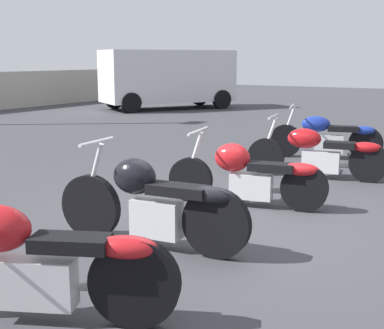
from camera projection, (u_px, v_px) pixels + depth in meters
The scene contains 7 objects.
ground_plane at pixel (221, 225), 6.00m from camera, with size 60.00×60.00×0.00m, color #38383D.
motorcycle_slot_1 at pixel (29, 262), 3.72m from camera, with size 1.13×2.06×1.01m.
motorcycle_slot_2 at pixel (153, 203), 5.19m from camera, with size 0.57×2.06×1.03m.
motorcycle_slot_3 at pixel (249, 174), 6.67m from camera, with size 0.77×2.02×0.95m.
motorcycle_slot_4 at pixel (319, 153), 8.25m from camera, with size 0.71×2.14×0.96m.
motorcycle_slot_5 at pixel (328, 137), 9.89m from camera, with size 0.89×2.01×0.98m.
parked_van at pixel (168, 77), 19.72m from camera, with size 5.05×4.18×2.14m.
Camera 1 is at (-5.09, -2.70, 1.83)m, focal length 50.00 mm.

